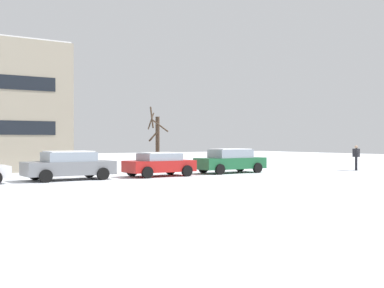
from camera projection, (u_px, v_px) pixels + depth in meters
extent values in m
plane|color=white|center=(32.00, 209.00, 14.24)|extent=(120.00, 120.00, 0.00)
cube|color=silver|center=(7.00, 196.00, 17.38)|extent=(80.00, 9.40, 0.00)
cube|color=slate|center=(69.00, 168.00, 24.71)|extent=(4.58, 1.97, 0.70)
cube|color=#8C99A8|center=(69.00, 157.00, 24.71)|extent=(2.54, 1.77, 0.47)
cube|color=white|center=(69.00, 152.00, 24.71)|extent=(2.31, 1.64, 0.06)
cylinder|color=black|center=(89.00, 172.00, 26.33)|extent=(0.64, 0.23, 0.64)
cylinder|color=black|center=(103.00, 174.00, 24.73)|extent=(0.64, 0.23, 0.64)
cylinder|color=black|center=(35.00, 174.00, 24.70)|extent=(0.64, 0.23, 0.64)
cylinder|color=black|center=(46.00, 176.00, 23.11)|extent=(0.64, 0.23, 0.64)
cube|color=red|center=(159.00, 166.00, 27.27)|extent=(3.96, 1.90, 0.64)
cube|color=#8C99A8|center=(159.00, 157.00, 27.26)|extent=(2.20, 1.72, 0.40)
cube|color=white|center=(159.00, 153.00, 27.26)|extent=(2.00, 1.59, 0.06)
cylinder|color=black|center=(170.00, 169.00, 28.74)|extent=(0.64, 0.23, 0.64)
cylinder|color=black|center=(187.00, 171.00, 27.19)|extent=(0.64, 0.23, 0.64)
cylinder|color=black|center=(132.00, 171.00, 27.34)|extent=(0.64, 0.23, 0.64)
cylinder|color=black|center=(147.00, 172.00, 25.79)|extent=(0.64, 0.23, 0.64)
cube|color=#1E6038|center=(230.00, 163.00, 30.17)|extent=(4.60, 1.81, 0.69)
cube|color=#8C99A8|center=(230.00, 154.00, 30.16)|extent=(2.54, 1.63, 0.51)
cube|color=white|center=(230.00, 149.00, 30.16)|extent=(2.31, 1.50, 0.06)
cylinder|color=black|center=(240.00, 167.00, 31.71)|extent=(0.64, 0.23, 0.64)
cylinder|color=black|center=(257.00, 168.00, 30.25)|extent=(0.64, 0.23, 0.64)
cylinder|color=black|center=(203.00, 168.00, 30.08)|extent=(0.64, 0.23, 0.64)
cylinder|color=black|center=(220.00, 169.00, 28.62)|extent=(0.64, 0.23, 0.64)
cylinder|color=black|center=(356.00, 164.00, 32.63)|extent=(0.14, 0.14, 0.93)
cylinder|color=black|center=(356.00, 164.00, 32.90)|extent=(0.14, 0.14, 0.93)
cube|color=black|center=(356.00, 153.00, 32.76)|extent=(0.31, 0.42, 0.57)
sphere|color=tan|center=(356.00, 147.00, 32.76)|extent=(0.22, 0.22, 0.22)
cylinder|color=#423326|center=(158.00, 145.00, 30.50)|extent=(0.26, 0.26, 3.57)
cylinder|color=#423326|center=(152.00, 117.00, 30.38)|extent=(0.32, 0.84, 1.40)
cylinder|color=#423326|center=(160.00, 126.00, 30.02)|extent=(1.09, 0.27, 0.80)
cylinder|color=#423326|center=(154.00, 136.00, 30.78)|extent=(0.84, 0.26, 0.79)
cylinder|color=#423326|center=(151.00, 121.00, 30.63)|extent=(0.79, 0.69, 1.12)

